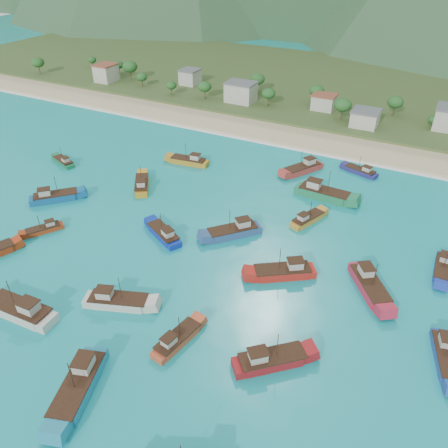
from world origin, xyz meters
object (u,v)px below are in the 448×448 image
at_px(boat_12, 44,230).
at_px(boat_23, 307,220).
at_px(boat_20, 118,302).
at_px(boat_27, 64,162).
at_px(boat_2, 164,234).
at_px(boat_16, 55,197).
at_px(boat_3, 361,172).
at_px(boat_29, 442,269).
at_px(boat_25, 369,286).
at_px(boat_6, 303,169).
at_px(boat_13, 79,386).
at_px(boat_24, 234,232).
at_px(boat_18, 446,357).
at_px(boat_14, 21,311).
at_px(boat_15, 177,340).
at_px(boat_21, 283,272).
at_px(boat_22, 189,161).
at_px(boat_30, 271,360).
at_px(boat_28, 323,194).
at_px(boat_10, 142,185).

bearing_deg(boat_12, boat_23, -116.95).
height_order(boat_20, boat_27, boat_20).
xyz_separation_m(boat_2, boat_16, (-33.13, 0.89, 0.12)).
relative_size(boat_2, boat_16, 1.00).
bearing_deg(boat_3, boat_29, -128.96).
bearing_deg(boat_25, boat_6, -91.83).
relative_size(boat_3, boat_13, 0.71).
bearing_deg(boat_6, boat_16, 70.48).
height_order(boat_20, boat_29, boat_20).
bearing_deg(boat_24, boat_18, -156.87).
bearing_deg(boat_20, boat_14, -74.18).
bearing_deg(boat_16, boat_15, 18.31).
height_order(boat_24, boat_29, boat_24).
xyz_separation_m(boat_14, boat_15, (27.42, 7.25, -0.42)).
height_order(boat_21, boat_24, boat_24).
relative_size(boat_16, boat_18, 0.97).
height_order(boat_2, boat_24, boat_24).
relative_size(boat_3, boat_12, 1.18).
height_order(boat_22, boat_29, boat_22).
distance_m(boat_22, boat_25, 65.26).
bearing_deg(boat_21, boat_16, 54.95).
xyz_separation_m(boat_3, boat_27, (-77.65, -33.37, -0.05)).
relative_size(boat_20, boat_30, 1.12).
distance_m(boat_3, boat_12, 83.12).
bearing_deg(boat_23, boat_16, -140.36).
height_order(boat_6, boat_13, boat_13).
xyz_separation_m(boat_21, boat_23, (-1.93, 20.54, -0.28)).
bearing_deg(boat_2, boat_12, 140.04).
relative_size(boat_18, boat_24, 0.98).
relative_size(boat_20, boat_25, 0.99).
bearing_deg(boat_12, boat_3, -100.77).
height_order(boat_14, boat_25, boat_14).
bearing_deg(boat_22, boat_3, -77.26).
bearing_deg(boat_28, boat_2, -35.24).
height_order(boat_29, boat_30, boat_30).
xyz_separation_m(boat_23, boat_27, (-72.35, -3.10, -0.08)).
bearing_deg(boat_27, boat_2, -91.06).
xyz_separation_m(boat_15, boat_30, (15.08, 3.07, 0.21)).
relative_size(boat_6, boat_14, 0.89).
bearing_deg(boat_23, boat_10, -152.97).
bearing_deg(boat_20, boat_16, -140.90).
xyz_separation_m(boat_12, boat_27, (-21.33, 27.75, 0.07)).
xyz_separation_m(boat_2, boat_27, (-46.35, 17.30, -0.19)).
bearing_deg(boat_2, boat_28, -10.74).
relative_size(boat_15, boat_21, 0.83).
distance_m(boat_13, boat_28, 72.38).
height_order(boat_2, boat_29, boat_2).
bearing_deg(boat_15, boat_16, 164.59).
xyz_separation_m(boat_20, boat_27, (-50.85, 38.66, -0.31)).
distance_m(boat_24, boat_28, 28.14).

